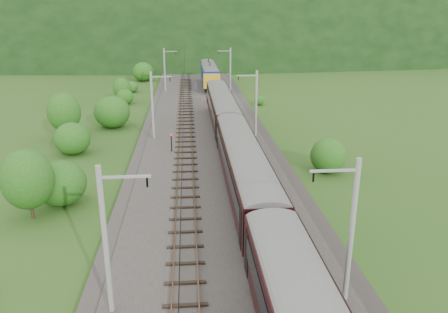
{
  "coord_description": "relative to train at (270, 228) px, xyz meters",
  "views": [
    {
      "loc": [
        -1.97,
        -19.3,
        15.13
      ],
      "look_at": [
        1.11,
        17.59,
        2.6
      ],
      "focal_mm": 35.0,
      "sensor_mm": 36.0,
      "label": 1
    }
  ],
  "objects": [
    {
      "name": "ground",
      "position": [
        -2.4,
        -2.14,
        -3.57
      ],
      "size": [
        600.0,
        600.0,
        0.0
      ],
      "primitive_type": "plane",
      "color": "#244C17",
      "rests_on": "ground"
    },
    {
      "name": "track_right",
      "position": [
        -0.0,
        7.86,
        -3.2
      ],
      "size": [
        2.4,
        220.0,
        0.27
      ],
      "color": "brown",
      "rests_on": "railbed"
    },
    {
      "name": "track_left",
      "position": [
        -4.8,
        7.86,
        -3.2
      ],
      "size": [
        2.4,
        220.0,
        0.27
      ],
      "color": "brown",
      "rests_on": "railbed"
    },
    {
      "name": "signal",
      "position": [
        -6.31,
        24.42,
        -2.09
      ],
      "size": [
        0.22,
        0.22,
        2.02
      ],
      "color": "black",
      "rests_on": "railbed"
    },
    {
      "name": "mountain_ridge",
      "position": [
        -122.4,
        297.86,
        -3.57
      ],
      "size": [
        336.0,
        280.0,
        132.0
      ],
      "primitive_type": "ellipsoid",
      "color": "black",
      "rests_on": "ground"
    },
    {
      "name": "hazard_post_far",
      "position": [
        -1.99,
        47.65,
        -2.55
      ],
      "size": [
        0.15,
        0.15,
        1.44
      ],
      "primitive_type": "cylinder",
      "color": "red",
      "rests_on": "railbed"
    },
    {
      "name": "catenary_right",
      "position": [
        3.72,
        29.86,
        0.93
      ],
      "size": [
        2.54,
        192.28,
        8.0
      ],
      "color": "gray",
      "rests_on": "railbed"
    },
    {
      "name": "mountain_main",
      "position": [
        -2.4,
        257.86,
        -3.57
      ],
      "size": [
        504.0,
        360.0,
        244.0
      ],
      "primitive_type": "ellipsoid",
      "color": "black",
      "rests_on": "ground"
    },
    {
      "name": "train",
      "position": [
        0.0,
        0.0,
        0.0
      ],
      "size": [
        3.02,
        143.65,
        5.26
      ],
      "color": "black",
      "rests_on": "ground"
    },
    {
      "name": "vegetation_left",
      "position": [
        -15.61,
        16.36,
        -1.18
      ],
      "size": [
        9.59,
        148.14,
        6.72
      ],
      "color": "#285115",
      "rests_on": "ground"
    },
    {
      "name": "overhead_wires",
      "position": [
        -2.4,
        7.86,
        3.53
      ],
      "size": [
        4.83,
        198.0,
        0.03
      ],
      "color": "black",
      "rests_on": "ground"
    },
    {
      "name": "railbed",
      "position": [
        -2.4,
        7.86,
        -3.42
      ],
      "size": [
        14.0,
        220.0,
        0.3
      ],
      "primitive_type": "cube",
      "color": "#38332D",
      "rests_on": "ground"
    },
    {
      "name": "catenary_left",
      "position": [
        -8.52,
        29.86,
        0.93
      ],
      "size": [
        2.54,
        192.28,
        8.0
      ],
      "color": "gray",
      "rests_on": "railbed"
    },
    {
      "name": "hazard_post_near",
      "position": [
        -2.8,
        63.5,
        -2.61
      ],
      "size": [
        0.14,
        0.14,
        1.32
      ],
      "primitive_type": "cylinder",
      "color": "red",
      "rests_on": "railbed"
    }
  ]
}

